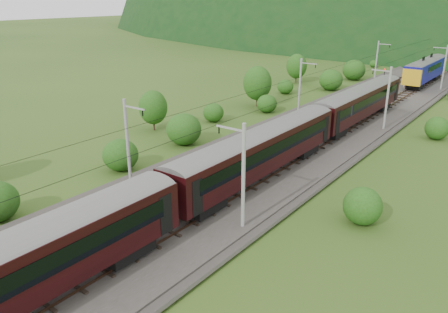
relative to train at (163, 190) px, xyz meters
The scene contains 14 objects.
ground 6.25m from the train, 118.85° to the left, with size 600.00×600.00×0.00m, color #2E4B17.
railbed 15.00m from the train, 99.49° to the left, with size 14.00×220.00×0.30m, color #38332D.
track_left 15.52m from the train, 108.49° to the left, with size 2.40×220.00×0.27m.
track_right 14.76m from the train, 90.00° to the left, with size 2.40×220.00×0.27m.
catenary_left 37.35m from the train, 103.19° to the left, with size 2.54×192.28×8.00m.
catenary_right 36.55m from the train, 84.16° to the left, with size 2.54×192.28×8.00m.
overhead_wires 14.93m from the train, 99.49° to the left, with size 4.83×198.00×0.03m.
mountain_ridge 328.07m from the train, 111.91° to the left, with size 336.00×280.00×132.00m, color black.
train is the anchor object (origin of this frame).
hazard_post_near 27.89m from the train, 95.57° to the left, with size 0.14×0.14×1.35m, color red.
hazard_post_far 66.30m from the train, 91.89° to the left, with size 0.17×0.17×1.56m, color red.
signal 70.63m from the train, 95.96° to the left, with size 0.27×0.27×2.46m.
vegetation_left 26.26m from the train, 128.18° to the left, with size 12.96×144.13×6.86m.
vegetation_right 15.39m from the train, 47.23° to the left, with size 7.35×101.30×2.93m.
Camera 1 is at (22.55, -23.88, 16.52)m, focal length 35.00 mm.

